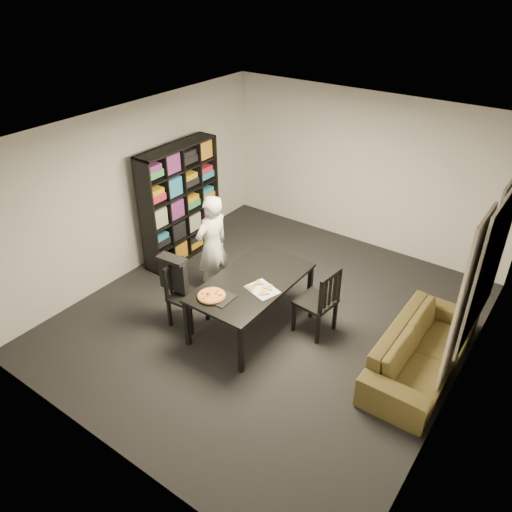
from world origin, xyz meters
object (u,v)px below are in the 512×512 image
Objects in this scene: bookshelf at (181,203)px; chair_right at (322,299)px; person at (212,246)px; sofa at (422,350)px; baking_tray at (217,297)px; chair_left at (182,290)px; dining_table at (252,285)px; pepperoni_pizza at (212,296)px.

chair_right is (2.89, -0.49, -0.39)m from bookshelf.
sofa is (3.10, 0.18, -0.49)m from person.
bookshelf is 4.75× the size of baking_tray.
sofa is at bearing -76.60° from chair_left.
dining_table is at bearing -64.04° from chair_left.
baking_tray is (-0.14, -0.54, 0.07)m from dining_table.
pepperoni_pizza is at bearing -108.05° from dining_table.
dining_table is at bearing -59.30° from chair_right.
chair_right is 0.63× the size of person.
pepperoni_pizza reaches higher than sofa.
bookshelf is at bearing -93.36° from chair_right.
bookshelf reaches higher than pepperoni_pizza.
baking_tray is 2.57m from sofa.
baking_tray is at bearing -104.49° from dining_table.
dining_table is at bearing 75.51° from baking_tray.
pepperoni_pizza is at bearing 114.41° from sofa.
baking_tray is at bearing 41.90° from pepperoni_pizza.
dining_table is 0.62m from pepperoni_pizza.
person is (1.12, -0.56, -0.17)m from bookshelf.
bookshelf is at bearing -108.52° from person.
baking_tray reaches higher than dining_table.
bookshelf is 0.94× the size of sofa.
chair_left reaches higher than baking_tray.
person is 1.16m from pepperoni_pizza.
dining_table is 1.88× the size of chair_left.
bookshelf reaches higher than person.
pepperoni_pizza reaches higher than dining_table.
baking_tray is at bearing -36.47° from bookshelf.
dining_table is 4.91× the size of pepperoni_pizza.
chair_right is at bearing -9.57° from bookshelf.
dining_table reaches higher than sofa.
chair_left is 1.87m from chair_right.
dining_table is at bearing 71.95° from pepperoni_pizza.
chair_right is 1.36m from baking_tray.
pepperoni_pizza is 0.17× the size of sofa.
dining_table is 1.75× the size of chair_right.
dining_table is 0.95m from chair_left.
pepperoni_pizza is (0.73, -0.89, -0.04)m from person.
chair_right is at bearing 43.13° from baking_tray.
person reaches higher than chair_left.
bookshelf is 1.10× the size of dining_table.
person is at bearing 161.45° from dining_table.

